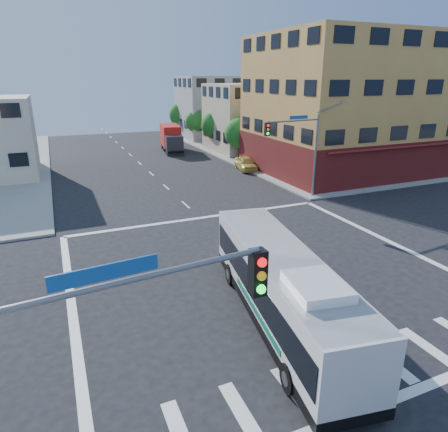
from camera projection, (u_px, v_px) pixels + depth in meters
name	position (u px, v px, depth m)	size (l,w,h in m)	color
ground	(261.00, 273.00, 21.26)	(120.00, 120.00, 0.00)	black
sidewalk_ne	(350.00, 141.00, 64.59)	(50.00, 50.00, 0.15)	gray
corner_building_ne	(346.00, 116.00, 42.77)	(18.10, 15.44, 14.00)	#C19345
building_east_near	(255.00, 118.00, 55.57)	(12.06, 10.06, 9.00)	tan
building_east_far	(217.00, 107.00, 67.55)	(12.06, 10.06, 10.00)	#A0A09B
signal_mast_ne	(300.00, 141.00, 32.20)	(7.91, 1.13, 8.07)	slate
signal_mast_sw	(100.00, 371.00, 7.02)	(7.91, 1.01, 8.07)	slate
street_tree_a	(240.00, 131.00, 48.73)	(3.60, 3.60, 5.53)	#332212
street_tree_b	(216.00, 123.00, 55.62)	(3.80, 3.80, 5.79)	#332212
street_tree_c	(197.00, 120.00, 62.66)	(3.40, 3.40, 5.29)	#332212
street_tree_d	(181.00, 113.00, 69.47)	(4.00, 4.00, 6.03)	#332212
transit_bus	(282.00, 287.00, 16.42)	(4.40, 12.10, 3.51)	black
box_truck	(171.00, 139.00, 55.45)	(3.36, 8.00, 3.49)	#29282D
parked_car	(246.00, 163.00, 44.49)	(1.75, 4.34, 1.48)	#D7BC4E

